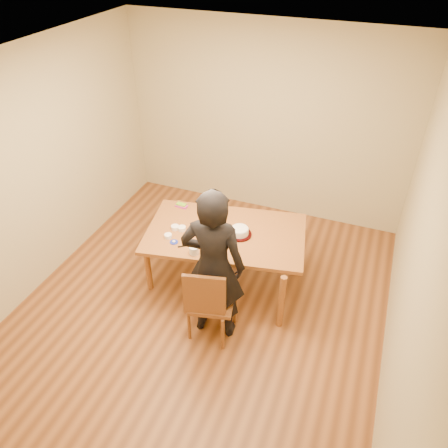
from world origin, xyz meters
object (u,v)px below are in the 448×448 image
(dining_table, at_px, (226,234))
(dining_chair, at_px, (212,301))
(cake_plate, at_px, (240,234))
(person, at_px, (213,267))
(cake, at_px, (240,231))

(dining_table, xyz_separation_m, dining_chair, (0.15, -0.78, -0.28))
(dining_chair, bearing_deg, dining_table, 87.52)
(cake_plate, height_order, person, person)
(dining_chair, relative_size, cake_plate, 1.64)
(cake, bearing_deg, cake_plate, 0.00)
(dining_chair, xyz_separation_m, cake, (0.02, 0.78, 0.35))
(dining_table, relative_size, dining_chair, 4.06)
(dining_chair, height_order, cake, cake)
(cake_plate, distance_m, person, 0.75)
(dining_chair, xyz_separation_m, cake_plate, (0.02, 0.78, 0.31))
(cake_plate, bearing_deg, dining_chair, -91.24)
(cake, height_order, person, person)
(cake, relative_size, person, 0.11)
(dining_chair, relative_size, person, 0.25)
(dining_chair, bearing_deg, cake_plate, 75.33)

